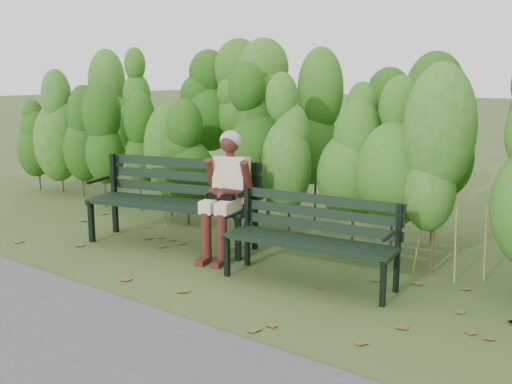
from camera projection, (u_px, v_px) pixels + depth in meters
The scene contains 7 objects.
ground at pixel (233, 278), 5.47m from camera, with size 80.00×80.00×0.00m, color #345025.
footpath at pixel (12, 373), 3.75m from camera, with size 60.00×2.50×0.01m, color #474749.
hedge_band at pixel (337, 126), 6.68m from camera, with size 11.04×1.67×2.42m.
leaf_litter at pixel (231, 288), 5.21m from camera, with size 5.71×2.23×0.01m.
bench_left at pixel (175, 194), 6.50m from camera, with size 1.95×1.05×0.93m.
bench_right at pixel (313, 232), 5.32m from camera, with size 1.60×0.70×0.77m.
seated_woman at pixel (226, 185), 6.04m from camera, with size 0.52×0.76×1.27m.
Camera 1 is at (3.29, -4.04, 1.86)m, focal length 42.00 mm.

